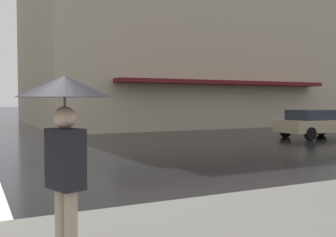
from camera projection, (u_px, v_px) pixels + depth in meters
name	position (u px, v px, depth m)	size (l,w,h in m)	color
car_champagne	(316.00, 123.00, 20.03)	(1.85, 4.10, 1.41)	tan
pedestrian_by_billboard	(65.00, 118.00, 3.92)	(0.93, 0.93, 1.98)	black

